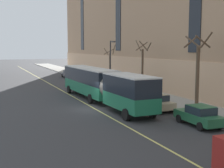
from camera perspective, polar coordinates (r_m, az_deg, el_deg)
ground_plane at (r=30.12m, az=-3.04°, el=-4.54°), size 260.00×260.00×0.00m
sidewalk at (r=36.51m, az=8.61°, el=-2.50°), size 4.96×160.00×0.15m
city_bus at (r=33.06m, az=-2.05°, el=0.08°), size 3.22×19.93×3.53m
parked_car_darkgray_0 at (r=43.71m, az=-2.43°, el=0.03°), size 2.05×4.42×1.56m
parked_car_darkgray_1 at (r=60.89m, az=-7.98°, el=1.87°), size 2.12×4.80×1.56m
parked_car_green_3 at (r=24.44m, az=15.68°, el=-5.58°), size 2.01×4.37×1.56m
parked_car_champagne_4 at (r=29.59m, az=8.05°, el=-3.26°), size 2.00×4.32×1.56m
street_tree_mid_block at (r=30.49m, az=15.38°, el=2.63°), size 2.13×2.24×7.13m
street_tree_far_uptown at (r=39.87m, az=5.61°, el=3.35°), size 1.76×2.00×6.63m
street_tree_far_downtown at (r=49.99m, az=-0.38°, el=3.51°), size 1.77×1.78×6.16m
street_lamp at (r=44.36m, az=-0.18°, el=4.62°), size 0.36×1.48×6.65m
lane_centerline at (r=32.90m, az=-4.87°, el=-3.59°), size 0.16×140.00×0.01m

